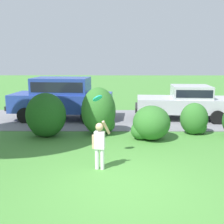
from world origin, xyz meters
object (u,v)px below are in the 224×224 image
object	(u,v)px
child_thrower	(100,142)
frisbee	(98,98)
parked_sedan	(186,101)
parked_suv	(62,96)

from	to	relation	value
child_thrower	frisbee	bearing A→B (deg)	96.50
parked_sedan	parked_suv	xyz separation A→B (m)	(-5.68, -0.05, 0.23)
parked_suv	frisbee	size ratio (longest dim) A/B	15.31
child_thrower	parked_suv	bearing A→B (deg)	109.06
frisbee	child_thrower	bearing A→B (deg)	-83.50
parked_sedan	child_thrower	bearing A→B (deg)	-121.34
parked_sedan	parked_suv	world-z (taller)	parked_suv
parked_sedan	frisbee	xyz separation A→B (m)	(-3.72, -5.18, 0.87)
parked_suv	frisbee	bearing A→B (deg)	-69.15
parked_suv	child_thrower	bearing A→B (deg)	-70.94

